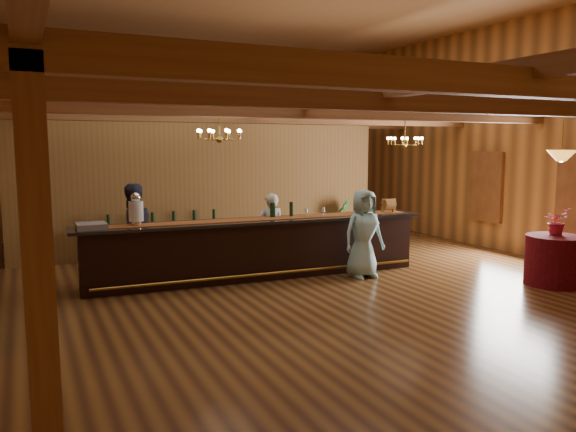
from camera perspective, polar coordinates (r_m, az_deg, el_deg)
name	(u,v)px	position (r m, az deg, el deg)	size (l,w,h in m)	color
floor	(290,280)	(10.91, 0.17, -6.51)	(14.00, 14.00, 0.00)	brown
wall_back	(189,139)	(17.18, -10.02, 7.68)	(12.00, 0.10, 5.50)	#C1803D
wall_right	(522,138)	(14.25, 22.71, 7.33)	(0.10, 14.00, 5.50)	#C1803D
beam_grid	(278,111)	(11.07, -0.97, 10.59)	(11.90, 13.90, 0.39)	brown
support_posts	(302,200)	(10.19, 1.38, 1.64)	(9.20, 10.20, 3.20)	brown
partition_wall	(209,188)	(13.72, -8.04, 2.82)	(9.00, 0.18, 3.10)	brown
window_right_back	(486,187)	(14.94, 19.51, 2.84)	(0.12, 1.05, 1.75)	white
backroom_boxes	(195,219)	(15.79, -9.42, -0.35)	(4.10, 0.60, 1.10)	black
tasting_bar	(258,248)	(11.01, -3.11, -3.28)	(6.95, 1.23, 1.17)	black
beverage_dispenser	(136,210)	(10.42, -15.19, 0.62)	(0.26, 0.26, 0.60)	silver
glass_rack_tray	(91,226)	(10.27, -19.35, -0.96)	(0.50, 0.50, 0.10)	gray
raffle_drum	(388,205)	(12.13, 10.17, 1.15)	(0.34, 0.24, 0.30)	#925F27
bar_bottle_0	(272,210)	(11.14, -1.65, 0.59)	(0.07, 0.07, 0.30)	black
bar_bottle_1	(273,210)	(11.16, -1.49, 0.60)	(0.07, 0.07, 0.30)	black
bar_bottle_2	(291,209)	(11.30, 0.33, 0.68)	(0.07, 0.07, 0.30)	black
backbar_shelf	(164,241)	(13.23, -12.50, -2.48)	(2.82, 0.44, 0.79)	black
round_table	(555,260)	(11.58, 25.49, -4.08)	(1.07, 1.07, 0.92)	maroon
chandelier_left	(220,134)	(10.05, -6.97, 8.27)	(0.80, 0.80, 0.57)	olive
chandelier_right	(405,141)	(13.15, 11.77, 7.50)	(0.80, 0.80, 0.67)	olive
pendant_lamp	(562,155)	(11.38, 26.03, 5.55)	(0.52, 0.52, 0.90)	olive
bartender	(271,230)	(11.88, -1.75, -1.48)	(0.58, 0.38, 1.58)	silver
staff_second	(132,232)	(11.11, -15.54, -1.61)	(0.91, 0.71, 1.87)	#242639
guest	(364,234)	(11.07, 7.68, -1.78)	(0.85, 0.55, 1.74)	#92C5CC
floor_plant	(340,220)	(14.88, 5.30, -0.44)	(0.67, 0.54, 1.21)	#3C662D
table_flowers	(556,221)	(11.63, 25.61, -0.47)	(0.46, 0.40, 0.51)	#A91F39
table_vase	(554,228)	(11.62, 25.41, -1.07)	(0.13, 0.13, 0.27)	olive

